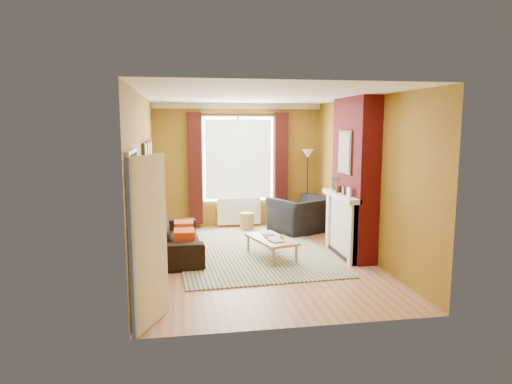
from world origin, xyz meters
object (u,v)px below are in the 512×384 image
at_px(coffee_table, 271,240).
at_px(sofa, 176,237).
at_px(wicker_stool, 247,221).
at_px(armchair, 301,215).
at_px(floor_lamp, 308,166).

bearing_deg(coffee_table, sofa, 146.06).
bearing_deg(wicker_stool, sofa, -132.00).
bearing_deg(armchair, coffee_table, 33.65).
xyz_separation_m(sofa, floor_lamp, (2.97, 1.86, 1.08)).
bearing_deg(wicker_stool, coffee_table, -87.32).
bearing_deg(floor_lamp, armchair, -118.33).
relative_size(sofa, floor_lamp, 1.24).
bearing_deg(floor_lamp, sofa, -147.98).
distance_m(armchair, wicker_stool, 1.22).
height_order(coffee_table, wicker_stool, wicker_stool).
relative_size(armchair, wicker_stool, 3.04).
bearing_deg(sofa, coffee_table, -109.70).
bearing_deg(armchair, floor_lamp, -145.54).
bearing_deg(sofa, wicker_stool, -44.25).
height_order(sofa, coffee_table, sofa).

